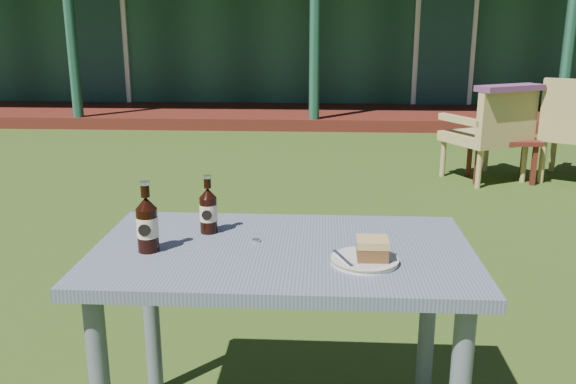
# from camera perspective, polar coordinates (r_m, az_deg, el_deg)

# --- Properties ---
(ground) EXTENTS (80.00, 80.00, 0.00)m
(ground) POSITION_cam_1_polar(r_m,az_deg,el_deg) (3.69, 1.17, -6.92)
(ground) COLOR #334916
(pavilion) EXTENTS (15.80, 8.30, 3.45)m
(pavilion) POSITION_cam_1_polar(r_m,az_deg,el_deg) (12.80, 2.86, 16.37)
(pavilion) COLOR #1B4633
(pavilion) RESTS_ON ground
(cafe_table) EXTENTS (1.20, 0.70, 0.72)m
(cafe_table) POSITION_cam_1_polar(r_m,az_deg,el_deg) (1.97, -0.50, -7.98)
(cafe_table) COLOR slate
(cafe_table) RESTS_ON ground
(plate) EXTENTS (0.20, 0.20, 0.01)m
(plate) POSITION_cam_1_polar(r_m,az_deg,el_deg) (1.83, 7.17, -6.33)
(plate) COLOR silver
(plate) RESTS_ON cafe_table
(cake_slice) EXTENTS (0.09, 0.09, 0.06)m
(cake_slice) POSITION_cam_1_polar(r_m,az_deg,el_deg) (1.82, 7.90, -5.25)
(cake_slice) COLOR #57361B
(cake_slice) RESTS_ON plate
(fork) EXTENTS (0.06, 0.13, 0.00)m
(fork) POSITION_cam_1_polar(r_m,az_deg,el_deg) (1.81, 5.14, -6.20)
(fork) COLOR silver
(fork) RESTS_ON plate
(cola_bottle_near) EXTENTS (0.06, 0.06, 0.20)m
(cola_bottle_near) POSITION_cam_1_polar(r_m,az_deg,el_deg) (2.07, -7.47, -1.67)
(cola_bottle_near) COLOR black
(cola_bottle_near) RESTS_ON cafe_table
(cola_bottle_far) EXTENTS (0.07, 0.07, 0.22)m
(cola_bottle_far) POSITION_cam_1_polar(r_m,az_deg,el_deg) (1.93, -13.04, -2.90)
(cola_bottle_far) COLOR black
(cola_bottle_far) RESTS_ON cafe_table
(bottle_cap) EXTENTS (0.03, 0.03, 0.01)m
(bottle_cap) POSITION_cam_1_polar(r_m,az_deg,el_deg) (1.99, -3.02, -4.55)
(bottle_cap) COLOR silver
(bottle_cap) RESTS_ON cafe_table
(armchair_left) EXTENTS (0.83, 0.81, 0.84)m
(armchair_left) POSITION_cam_1_polar(r_m,az_deg,el_deg) (5.83, 18.55, 5.51)
(armchair_left) COLOR tan
(armchair_left) RESTS_ON ground
(floral_throw) EXTENTS (0.65, 0.47, 0.05)m
(floral_throw) POSITION_cam_1_polar(r_m,az_deg,el_deg) (5.66, 20.07, 9.14)
(floral_throw) COLOR #6A355C
(floral_throw) RESTS_ON armchair_left
(side_table) EXTENTS (0.60, 0.40, 0.40)m
(side_table) POSITION_cam_1_polar(r_m,az_deg,el_deg) (5.91, 19.42, 4.23)
(side_table) COLOR #511B13
(side_table) RESTS_ON ground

